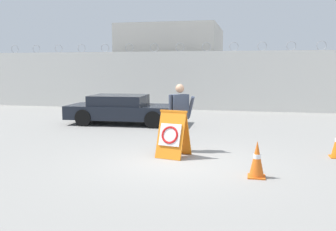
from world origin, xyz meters
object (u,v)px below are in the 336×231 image
(traffic_cone_mid, at_px, (257,159))
(barricade_sign, at_px, (173,134))
(parked_car_front_coupe, at_px, (123,109))
(security_guard, at_px, (180,114))

(traffic_cone_mid, bearing_deg, barricade_sign, 146.02)
(traffic_cone_mid, relative_size, parked_car_front_coupe, 0.17)
(security_guard, height_order, traffic_cone_mid, security_guard)
(barricade_sign, xyz_separation_m, traffic_cone_mid, (2.06, -1.39, -0.21))
(traffic_cone_mid, height_order, parked_car_front_coupe, parked_car_front_coupe)
(barricade_sign, xyz_separation_m, security_guard, (0.04, 0.70, 0.43))
(security_guard, distance_m, traffic_cone_mid, 2.97)
(traffic_cone_mid, bearing_deg, security_guard, 133.91)
(parked_car_front_coupe, bearing_deg, traffic_cone_mid, -53.21)
(barricade_sign, relative_size, security_guard, 0.65)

